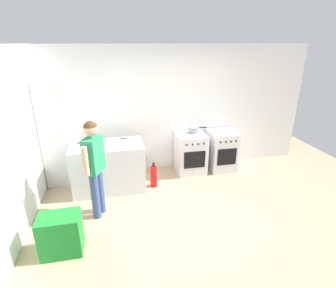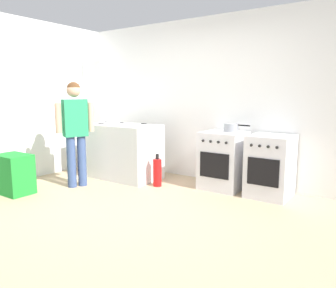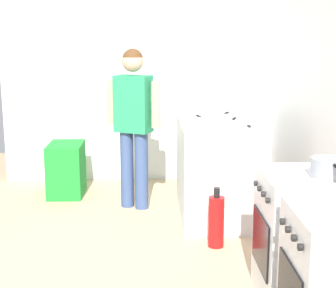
{
  "view_description": "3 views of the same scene",
  "coord_description": "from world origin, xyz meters",
  "px_view_note": "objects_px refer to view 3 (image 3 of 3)",
  "views": [
    {
      "loc": [
        -1.18,
        -3.34,
        2.62
      ],
      "look_at": [
        -0.29,
        0.87,
        0.95
      ],
      "focal_mm": 28.0,
      "sensor_mm": 36.0,
      "label": 1
    },
    {
      "loc": [
        2.38,
        -2.82,
        1.4
      ],
      "look_at": [
        0.01,
        0.63,
        0.76
      ],
      "focal_mm": 35.0,
      "sensor_mm": 36.0,
      "label": 2
    },
    {
      "loc": [
        3.43,
        0.58,
        1.71
      ],
      "look_at": [
        -0.24,
        0.7,
        0.92
      ],
      "focal_mm": 55.0,
      "sensor_mm": 36.0,
      "label": 3
    }
  ],
  "objects_px": {
    "oven_left": "(308,238)",
    "knife_chef": "(250,128)",
    "knife_bread": "(223,115)",
    "knife_paring": "(235,118)",
    "person": "(133,116)",
    "larder_cabinet": "(249,98)",
    "recycling_crate_lower": "(67,182)",
    "knife_utility": "(200,117)",
    "pot": "(328,168)",
    "recycling_crate_upper": "(66,157)",
    "fire_extinguisher": "(216,221)"
  },
  "relations": [
    {
      "from": "knife_utility",
      "to": "recycling_crate_lower",
      "type": "xyz_separation_m",
      "value": [
        -0.39,
        -1.41,
        -0.76
      ]
    },
    {
      "from": "oven_left",
      "to": "recycling_crate_lower",
      "type": "xyz_separation_m",
      "value": [
        -2.33,
        -1.92,
        -0.29
      ]
    },
    {
      "from": "recycling_crate_lower",
      "to": "fire_extinguisher",
      "type": "bearing_deg",
      "value": 44.76
    },
    {
      "from": "oven_left",
      "to": "knife_bread",
      "type": "bearing_deg",
      "value": -172.84
    },
    {
      "from": "larder_cabinet",
      "to": "oven_left",
      "type": "bearing_deg",
      "value": -2.2
    },
    {
      "from": "knife_chef",
      "to": "pot",
      "type": "bearing_deg",
      "value": 8.72
    },
    {
      "from": "recycling_crate_upper",
      "to": "knife_paring",
      "type": "bearing_deg",
      "value": 75.02
    },
    {
      "from": "knife_utility",
      "to": "knife_bread",
      "type": "bearing_deg",
      "value": 122.17
    },
    {
      "from": "oven_left",
      "to": "pot",
      "type": "bearing_deg",
      "value": 44.61
    },
    {
      "from": "pot",
      "to": "recycling_crate_lower",
      "type": "bearing_deg",
      "value": -140.26
    },
    {
      "from": "recycling_crate_lower",
      "to": "larder_cabinet",
      "type": "xyz_separation_m",
      "value": [
        -0.32,
        2.03,
        0.86
      ]
    },
    {
      "from": "recycling_crate_upper",
      "to": "person",
      "type": "bearing_deg",
      "value": 58.99
    },
    {
      "from": "knife_chef",
      "to": "knife_paring",
      "type": "bearing_deg",
      "value": -174.86
    },
    {
      "from": "oven_left",
      "to": "fire_extinguisher",
      "type": "height_order",
      "value": "oven_left"
    },
    {
      "from": "knife_chef",
      "to": "recycling_crate_lower",
      "type": "relative_size",
      "value": 0.6
    },
    {
      "from": "knife_bread",
      "to": "recycling_crate_upper",
      "type": "bearing_deg",
      "value": -97.86
    },
    {
      "from": "knife_bread",
      "to": "knife_utility",
      "type": "xyz_separation_m",
      "value": [
        0.16,
        -0.25,
        0.0
      ]
    },
    {
      "from": "knife_paring",
      "to": "knife_bread",
      "type": "height_order",
      "value": "same"
    },
    {
      "from": "knife_bread",
      "to": "recycling_crate_lower",
      "type": "height_order",
      "value": "knife_bread"
    },
    {
      "from": "knife_chef",
      "to": "larder_cabinet",
      "type": "xyz_separation_m",
      "value": [
        -1.34,
        0.24,
        0.1
      ]
    },
    {
      "from": "knife_chef",
      "to": "knife_utility",
      "type": "bearing_deg",
      "value": -148.86
    },
    {
      "from": "oven_left",
      "to": "person",
      "type": "distance_m",
      "value": 2.27
    },
    {
      "from": "oven_left",
      "to": "pot",
      "type": "height_order",
      "value": "pot"
    },
    {
      "from": "knife_chef",
      "to": "oven_left",
      "type": "bearing_deg",
      "value": 5.95
    },
    {
      "from": "knife_bread",
      "to": "knife_utility",
      "type": "distance_m",
      "value": 0.3
    },
    {
      "from": "person",
      "to": "fire_extinguisher",
      "type": "relative_size",
      "value": 3.15
    },
    {
      "from": "knife_paring",
      "to": "knife_bread",
      "type": "distance_m",
      "value": 0.25
    },
    {
      "from": "person",
      "to": "larder_cabinet",
      "type": "distance_m",
      "value": 1.49
    },
    {
      "from": "oven_left",
      "to": "knife_chef",
      "type": "bearing_deg",
      "value": -174.05
    },
    {
      "from": "pot",
      "to": "knife_utility",
      "type": "height_order",
      "value": "pot"
    },
    {
      "from": "oven_left",
      "to": "knife_utility",
      "type": "distance_m",
      "value": 2.06
    },
    {
      "from": "larder_cabinet",
      "to": "knife_bread",
      "type": "bearing_deg",
      "value": -33.54
    },
    {
      "from": "recycling_crate_upper",
      "to": "larder_cabinet",
      "type": "distance_m",
      "value": 2.13
    },
    {
      "from": "fire_extinguisher",
      "to": "recycling_crate_lower",
      "type": "xyz_separation_m",
      "value": [
        -1.46,
        -1.45,
        -0.08
      ]
    },
    {
      "from": "knife_paring",
      "to": "knife_chef",
      "type": "relative_size",
      "value": 0.67
    },
    {
      "from": "oven_left",
      "to": "knife_bread",
      "type": "distance_m",
      "value": 2.17
    },
    {
      "from": "oven_left",
      "to": "person",
      "type": "xyz_separation_m",
      "value": [
        -1.88,
        -1.17,
        0.51
      ]
    },
    {
      "from": "recycling_crate_lower",
      "to": "knife_utility",
      "type": "bearing_deg",
      "value": 74.56
    },
    {
      "from": "knife_paring",
      "to": "recycling_crate_upper",
      "type": "distance_m",
      "value": 1.86
    },
    {
      "from": "knife_paring",
      "to": "knife_utility",
      "type": "relative_size",
      "value": 0.82
    },
    {
      "from": "pot",
      "to": "fire_extinguisher",
      "type": "height_order",
      "value": "pot"
    },
    {
      "from": "oven_left",
      "to": "knife_bread",
      "type": "relative_size",
      "value": 2.57
    },
    {
      "from": "knife_paring",
      "to": "larder_cabinet",
      "type": "bearing_deg",
      "value": 159.89
    },
    {
      "from": "knife_bread",
      "to": "larder_cabinet",
      "type": "distance_m",
      "value": 0.67
    },
    {
      "from": "knife_utility",
      "to": "person",
      "type": "distance_m",
      "value": 0.66
    },
    {
      "from": "knife_chef",
      "to": "person",
      "type": "xyz_separation_m",
      "value": [
        -0.57,
        -1.04,
        0.03
      ]
    },
    {
      "from": "oven_left",
      "to": "pot",
      "type": "relative_size",
      "value": 2.16
    },
    {
      "from": "knife_chef",
      "to": "person",
      "type": "height_order",
      "value": "person"
    },
    {
      "from": "person",
      "to": "recycling_crate_upper",
      "type": "height_order",
      "value": "person"
    },
    {
      "from": "knife_paring",
      "to": "knife_bread",
      "type": "xyz_separation_m",
      "value": [
        -0.24,
        -0.08,
        -0.0
      ]
    }
  ]
}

